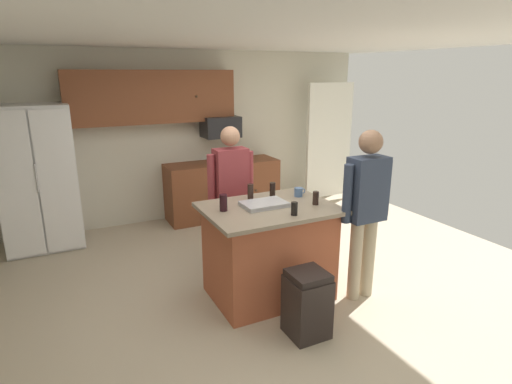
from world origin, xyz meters
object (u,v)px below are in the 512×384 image
Objects in this scene: tumbler_amber at (223,203)px; mug_blue_stoneware at (299,192)px; microwave_over_range at (221,127)px; trash_bin at (307,304)px; serving_tray at (264,204)px; glass_stout_tall at (316,198)px; person_guest_left at (231,188)px; glass_short_whisky at (294,209)px; kitchen_island at (269,251)px; glass_pilsner at (250,192)px; glass_dark_ale at (272,190)px; person_host_foreground at (366,204)px; refrigerator at (38,178)px.

mug_blue_stoneware is (0.91, 0.09, -0.03)m from tumbler_amber.
microwave_over_range is 0.92× the size of trash_bin.
serving_tray is at bearing 91.15° from trash_bin.
trash_bin is at bearing -127.51° from glass_stout_tall.
glass_short_whisky is at bearing 3.17° from person_guest_left.
kitchen_island is 0.77× the size of person_guest_left.
tumbler_amber is at bearing -151.45° from glass_pilsner.
trash_bin is at bearing -101.66° from glass_dark_ale.
glass_stout_tall is (0.52, -0.44, -0.02)m from glass_pilsner.
trash_bin is (-0.53, -3.34, -1.15)m from microwave_over_range.
microwave_over_range is at bearing 82.18° from glass_dark_ale.
person_guest_left is 0.55m from glass_pilsner.
serving_tray is (-0.13, 0.37, -0.04)m from glass_short_whisky.
glass_short_whisky is (-0.75, 0.12, 0.02)m from person_host_foreground.
refrigerator is 4.13m from person_host_foreground.
person_host_foreground is 10.28× the size of glass_pilsner.
kitchen_island is 0.79m from trash_bin.
glass_short_whisky is (-0.11, -0.63, -0.01)m from glass_dark_ale.
serving_tray reaches higher than trash_bin.
person_guest_left is at bearing 127.84° from mug_blue_stoneware.
glass_dark_ale is (-0.64, 0.75, 0.04)m from person_host_foreground.
refrigerator is 3.54m from glass_short_whisky.
person_guest_left is at bearing 91.38° from trash_bin.
glass_short_whisky is 0.39m from serving_tray.
glass_short_whisky is at bearing -125.63° from mug_blue_stoneware.
trash_bin is at bearing -91.74° from kitchen_island.
person_guest_left is at bearing -108.11° from microwave_over_range.
glass_short_whisky is (0.15, -1.16, 0.07)m from person_guest_left.
person_host_foreground is (0.84, -0.45, 0.52)m from kitchen_island.
glass_dark_ale reaches higher than serving_tray.
glass_dark_ale is 0.36m from serving_tray.
glass_dark_ale is 1.22× the size of glass_short_whisky.
tumbler_amber is (-0.46, 0.08, 0.56)m from kitchen_island.
person_guest_left is 1.17m from glass_short_whisky.
glass_short_whisky is at bearing 18.94° from person_host_foreground.
tumbler_amber is 0.94m from glass_stout_tall.
kitchen_island is 0.74× the size of person_host_foreground.
glass_stout_tall is at bearing 26.72° from glass_short_whisky.
microwave_over_range is 2.39m from glass_pilsner.
serving_tray is at bearing 109.36° from glass_short_whisky.
glass_stout_tall reaches higher than glass_short_whisky.
glass_stout_tall reaches higher than trash_bin.
tumbler_amber reaches higher than glass_stout_tall.
person_guest_left reaches higher than glass_stout_tall.
trash_bin is (-0.02, -0.76, -0.19)m from kitchen_island.
microwave_over_range is 1.90m from person_guest_left.
glass_dark_ale is 0.93× the size of tumbler_amber.
glass_dark_ale is at bearing 47.85° from serving_tray.
refrigerator reaches higher than glass_pilsner.
refrigerator is 3.42m from mug_blue_stoneware.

